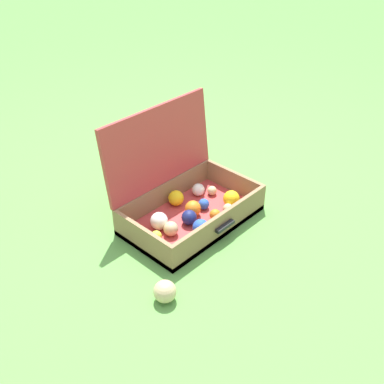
% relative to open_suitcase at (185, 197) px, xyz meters
% --- Properties ---
extents(ground_plane, '(16.00, 16.00, 0.00)m').
position_rel_open_suitcase_xyz_m(ground_plane, '(0.05, -0.07, -0.11)').
color(ground_plane, '#569342').
extents(open_suitcase, '(0.62, 0.45, 0.51)m').
position_rel_open_suitcase_xyz_m(open_suitcase, '(0.00, 0.00, 0.00)').
color(open_suitcase, '#B23838').
rests_on(open_suitcase, ground).
extents(stray_ball_on_grass, '(0.09, 0.09, 0.09)m').
position_rel_open_suitcase_xyz_m(stray_ball_on_grass, '(-0.43, -0.31, -0.07)').
color(stray_ball_on_grass, '#D1B784').
rests_on(stray_ball_on_grass, ground).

